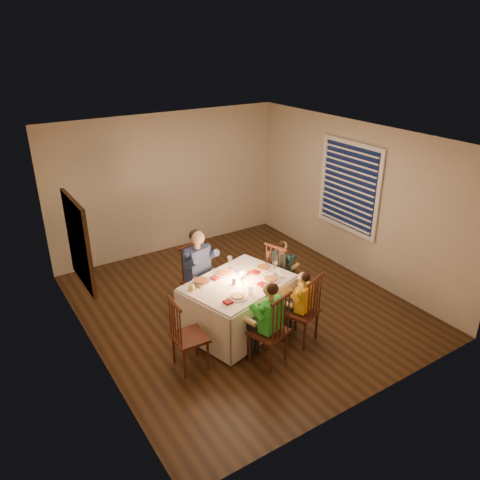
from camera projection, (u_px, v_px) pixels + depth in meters
ground at (241, 304)px, 7.28m from camera, size 5.00×5.00×0.00m
wall_left at (85, 267)px, 5.64m from camera, size 0.02×5.00×2.60m
wall_right at (354, 200)px, 7.86m from camera, size 0.02×5.00×2.60m
wall_back at (168, 184)px, 8.66m from camera, size 4.50×0.02×2.60m
ceiling at (242, 138)px, 6.21m from camera, size 5.00×5.00×0.00m
dining_table at (239, 295)px, 6.50m from camera, size 1.68×1.39×0.72m
chair_adult at (201, 308)px, 7.18m from camera, size 0.50×0.49×1.03m
chair_near_left at (268, 361)px, 6.05m from camera, size 0.52×0.51×1.03m
chair_near_right at (299, 339)px, 6.46m from camera, size 0.54×0.53×1.03m
chair_end at (280, 301)px, 7.37m from camera, size 0.51×0.52×1.03m
chair_extra at (191, 366)px, 5.95m from camera, size 0.41×0.43×1.01m
adult at (201, 308)px, 7.18m from camera, size 0.57×0.54×1.30m
child_green at (268, 361)px, 6.05m from camera, size 0.49×0.47×1.16m
child_yellow at (299, 339)px, 6.46m from camera, size 0.44×0.42×1.05m
child_teal at (280, 301)px, 7.37m from camera, size 0.40×0.41×1.04m
setting_adult at (224, 274)px, 6.60m from camera, size 0.32×0.32×0.02m
setting_green at (237, 297)px, 6.03m from camera, size 0.32×0.32×0.02m
setting_yellow at (270, 280)px, 6.44m from camera, size 0.32×0.32×0.02m
setting_teal at (263, 268)px, 6.75m from camera, size 0.32×0.32×0.02m
candle_left at (234, 281)px, 6.33m from camera, size 0.06×0.06×0.10m
candle_right at (242, 277)px, 6.44m from camera, size 0.06×0.06×0.10m
squash at (192, 288)px, 6.17m from camera, size 0.09×0.09×0.09m
orange_fruit at (246, 273)px, 6.56m from camera, size 0.08×0.08×0.08m
serving_bowl at (201, 283)px, 6.33m from camera, size 0.27×0.27×0.06m
wall_mirror at (79, 242)px, 5.80m from camera, size 0.06×0.95×1.15m
window_blinds at (349, 187)px, 7.83m from camera, size 0.07×1.34×1.54m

